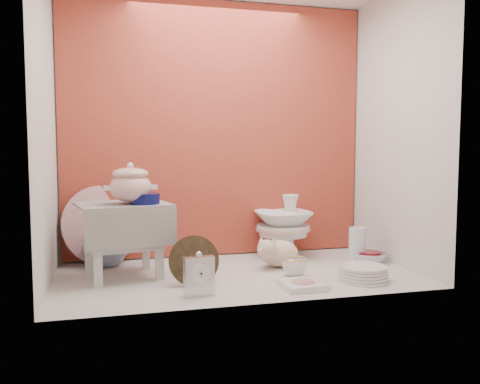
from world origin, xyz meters
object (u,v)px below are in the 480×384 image
at_px(soup_tureen, 131,183).
at_px(floral_platter, 101,225).
at_px(plush_pig, 279,253).
at_px(dinner_plate_stack, 363,273).
at_px(crystal_bowl, 369,258).
at_px(blue_white_vase, 105,243).
at_px(step_stool, 123,240).
at_px(mantel_clock, 199,274).
at_px(porcelain_tower, 283,226).
at_px(gold_rim_teacup, 294,267).

relative_size(soup_tureen, floral_platter, 0.55).
relative_size(plush_pig, dinner_plate_stack, 1.08).
height_order(soup_tureen, crystal_bowl, soup_tureen).
bearing_deg(dinner_plate_stack, blue_white_vase, 152.15).
relative_size(step_stool, crystal_bowl, 2.30).
bearing_deg(mantel_clock, crystal_bowl, 14.02).
height_order(blue_white_vase, plush_pig, blue_white_vase).
bearing_deg(plush_pig, dinner_plate_stack, -57.30).
height_order(floral_platter, blue_white_vase, floral_platter).
height_order(step_stool, soup_tureen, soup_tureen).
bearing_deg(soup_tureen, blue_white_vase, 111.37).
distance_m(mantel_clock, dinner_plate_stack, 0.82).
bearing_deg(porcelain_tower, crystal_bowl, -31.86).
bearing_deg(plush_pig, crystal_bowl, -9.75).
height_order(step_stool, crystal_bowl, step_stool).
height_order(blue_white_vase, crystal_bowl, blue_white_vase).
bearing_deg(step_stool, mantel_clock, -64.30).
height_order(dinner_plate_stack, porcelain_tower, porcelain_tower).
relative_size(floral_platter, gold_rim_teacup, 3.72).
xyz_separation_m(dinner_plate_stack, crystal_bowl, (0.22, 0.34, -0.01)).
xyz_separation_m(step_stool, crystal_bowl, (1.34, -0.02, -0.16)).
height_order(mantel_clock, crystal_bowl, mantel_clock).
bearing_deg(floral_platter, crystal_bowl, -14.19).
bearing_deg(gold_rim_teacup, dinner_plate_stack, -21.67).
bearing_deg(floral_platter, gold_rim_teacup, -32.28).
distance_m(blue_white_vase, crystal_bowl, 1.47).
bearing_deg(porcelain_tower, mantel_clock, -133.58).
xyz_separation_m(mantel_clock, plush_pig, (0.51, 0.41, -0.02)).
distance_m(blue_white_vase, plush_pig, 0.95).
distance_m(soup_tureen, floral_platter, 0.49).
xyz_separation_m(floral_platter, dinner_plate_stack, (1.23, -0.71, -0.18)).
distance_m(step_stool, porcelain_tower, 0.95).
relative_size(step_stool, plush_pig, 1.62).
relative_size(step_stool, soup_tureen, 1.77).
height_order(floral_platter, gold_rim_teacup, floral_platter).
bearing_deg(mantel_clock, gold_rim_teacup, 11.99).
bearing_deg(crystal_bowl, soup_tureen, -178.71).
relative_size(floral_platter, mantel_clock, 2.29).
bearing_deg(dinner_plate_stack, floral_platter, 150.18).
height_order(plush_pig, crystal_bowl, plush_pig).
bearing_deg(step_stool, porcelain_tower, 3.02).
bearing_deg(mantel_clock, dinner_plate_stack, -3.19).
relative_size(floral_platter, crystal_bowl, 2.36).
xyz_separation_m(step_stool, plush_pig, (0.82, 0.01, -0.11)).
bearing_deg(porcelain_tower, dinner_plate_stack, -71.62).
bearing_deg(porcelain_tower, gold_rim_teacup, -102.82).
relative_size(floral_platter, porcelain_tower, 1.18).
height_order(mantel_clock, porcelain_tower, porcelain_tower).
xyz_separation_m(soup_tureen, plush_pig, (0.78, 0.06, -0.39)).
relative_size(blue_white_vase, plush_pig, 0.95).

